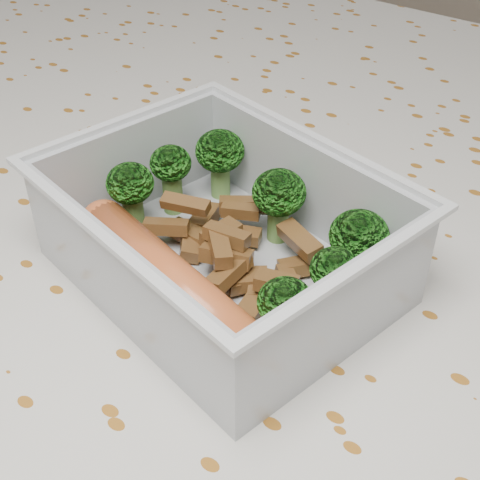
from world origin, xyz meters
The scene contains 6 objects.
dining_table centered at (0.00, 0.00, 0.67)m, with size 1.40×0.90×0.75m.
tablecloth centered at (0.00, 0.00, 0.72)m, with size 1.46×0.96×0.19m.
lunch_container centered at (0.00, -0.01, 0.78)m, with size 0.22×0.19×0.07m.
broccoli_florets centered at (0.00, 0.01, 0.79)m, with size 0.17×0.12×0.05m.
meat_pile centered at (0.00, -0.01, 0.77)m, with size 0.11×0.09×0.03m.
sausage centered at (-0.01, -0.05, 0.78)m, with size 0.16×0.06×0.03m.
Camera 1 is at (0.18, -0.25, 1.02)m, focal length 50.00 mm.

